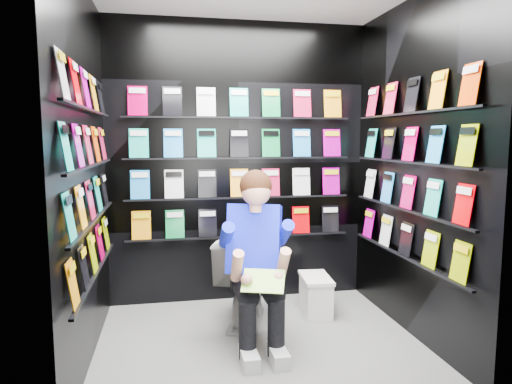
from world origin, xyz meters
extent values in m
plane|color=slate|center=(0.00, 0.00, 0.00)|extent=(2.40, 2.40, 0.00)
cube|color=black|center=(0.00, 1.00, 1.30)|extent=(2.40, 0.04, 2.60)
cube|color=black|center=(0.00, -1.00, 1.30)|extent=(2.40, 0.04, 2.60)
cube|color=black|center=(-1.20, 0.00, 1.30)|extent=(0.04, 2.00, 2.60)
cube|color=black|center=(1.20, 0.00, 1.30)|extent=(0.04, 2.00, 2.60)
imported|color=silver|center=(-0.04, 0.43, 0.37)|extent=(0.64, 0.85, 0.73)
cube|color=silver|center=(0.60, 0.50, 0.15)|extent=(0.26, 0.42, 0.30)
cube|color=silver|center=(0.60, 0.50, 0.32)|extent=(0.28, 0.44, 0.03)
cube|color=green|center=(-0.04, -0.30, 0.58)|extent=(0.32, 0.25, 0.12)
camera|label=1|loc=(-0.64, -3.21, 1.53)|focal=32.00mm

